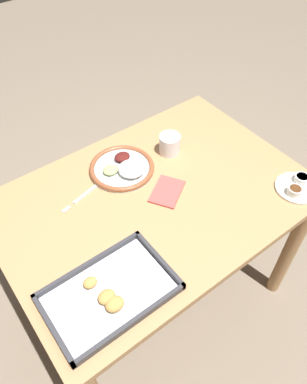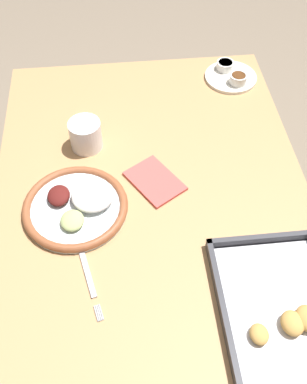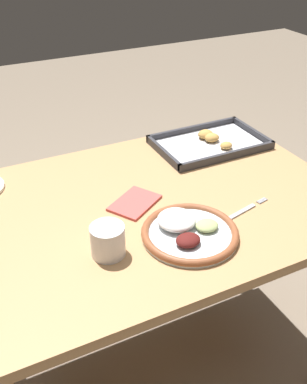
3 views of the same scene
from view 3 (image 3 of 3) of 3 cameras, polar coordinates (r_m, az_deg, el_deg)
The scene contains 7 objects.
ground_plane at distance 1.81m, azimuth -0.15°, elevation -21.01°, with size 8.00×8.00×0.00m, color #7A6B59.
dining_table at distance 1.36m, azimuth -0.18°, elevation -5.36°, with size 1.12×0.78×0.74m.
dinner_plate at distance 1.16m, azimuth 4.43°, elevation -5.00°, with size 0.25×0.25×0.05m.
fork at distance 1.25m, azimuth 10.56°, elevation -2.80°, with size 0.22×0.06×0.00m.
baking_tray at distance 1.60m, azimuth 7.18°, elevation 6.23°, with size 0.38×0.24×0.04m.
drinking_cup at distance 1.09m, azimuth -5.83°, elevation -6.16°, with size 0.08×0.08×0.08m.
napkin at distance 1.28m, azimuth -2.41°, elevation -1.39°, with size 0.17×0.16×0.01m.
Camera 3 is at (-0.47, -0.96, 1.46)m, focal length 42.00 mm.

